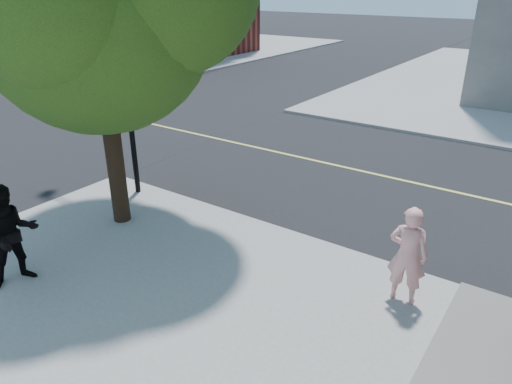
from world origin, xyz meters
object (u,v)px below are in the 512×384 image
Objects in this scene: pedestrian at (12,235)px; signal_pole at (62,35)px; man_on_phone at (408,255)px; car_a at (64,66)px.

pedestrian is 6.08m from signal_pole.
man_on_phone reaches higher than car_a.
signal_pole is at bearing 60.77° from pedestrian.
signal_pole is (-9.51, 0.57, 2.91)m from man_on_phone.
pedestrian is at bearing -44.29° from signal_pole.
pedestrian is at bearing -131.15° from car_a.
signal_pole is at bearing -10.19° from man_on_phone.
man_on_phone is 24.28m from car_a.
car_a is at bearing -28.77° from man_on_phone.
signal_pole reaches higher than car_a.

